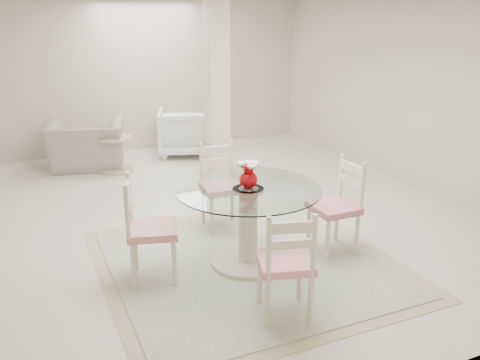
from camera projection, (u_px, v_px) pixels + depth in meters
name	position (u px, v px, depth m)	size (l,w,h in m)	color
ground	(220.00, 211.00, 6.59)	(7.00, 7.00, 0.00)	silver
room_shell	(218.00, 66.00, 6.00)	(6.02, 7.02, 2.71)	beige
column	(217.00, 91.00, 7.48)	(0.30, 0.30, 2.70)	beige
area_rug	(248.00, 263.00, 5.21)	(2.89, 2.89, 0.02)	tan
dining_table	(248.00, 226.00, 5.08)	(1.44, 1.44, 0.83)	beige
red_vase	(249.00, 174.00, 4.90)	(0.21, 0.20, 0.28)	#AB0509
dining_chair_east	(340.00, 199.00, 5.33)	(0.45, 0.45, 1.12)	#F6ECCA
dining_chair_north	(220.00, 180.00, 5.95)	(0.48, 0.48, 1.12)	beige
dining_chair_west	(144.00, 222.00, 4.74)	(0.56, 0.56, 1.14)	beige
dining_chair_south	(287.00, 257.00, 4.11)	(0.54, 0.54, 1.09)	beige
recliner_taupe	(87.00, 145.00, 8.31)	(1.17, 1.02, 0.76)	#A19985
armchair_white	(184.00, 132.00, 9.09)	(0.88, 0.90, 0.82)	white
side_table	(115.00, 156.00, 8.14)	(0.55, 0.55, 0.57)	tan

